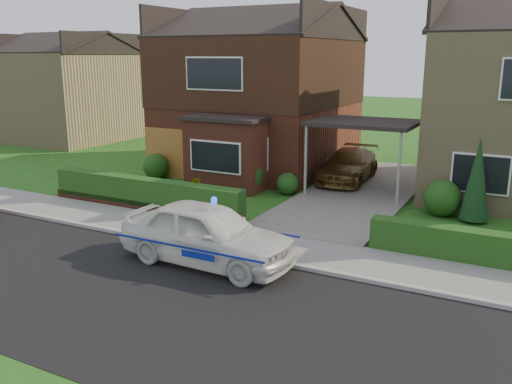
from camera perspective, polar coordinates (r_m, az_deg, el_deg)
The scene contains 21 objects.
ground at distance 11.42m, azimuth -5.92°, elevation -12.45°, with size 120.00×120.00×0.00m, color #194A13.
road at distance 11.42m, azimuth -5.92°, elevation -12.45°, with size 60.00×6.00×0.02m, color black.
kerb at distance 13.80m, azimuth 1.13°, elevation -7.24°, with size 60.00×0.16×0.12m, color #9E9993.
sidewalk at distance 14.69m, azimuth 2.97°, elevation -5.94°, with size 60.00×2.00×0.10m, color slate.
driveway at distance 20.89m, azimuth 10.95°, elevation -0.03°, with size 3.80×12.00×0.12m, color #666059.
house_left at distance 25.18m, azimuth 0.46°, elevation 11.27°, with size 7.50×9.53×7.25m.
carport_link at distance 20.38m, azimuth 11.25°, elevation 7.04°, with size 3.80×3.00×2.77m.
garage_door at distance 23.47m, azimuth -9.38°, elevation 4.07°, with size 2.20×0.10×2.10m, color brown.
dwarf_wall at distance 18.61m, azimuth -11.84°, elevation -1.45°, with size 7.70×0.25×0.36m, color brown.
hedge_left at distance 18.77m, azimuth -11.53°, elevation -1.87°, with size 7.50×0.55×0.90m, color #153A12.
shrub_left_far at distance 23.36m, azimuth -10.50°, elevation 2.70°, with size 1.08×1.08×1.08m, color #153A12.
shrub_left_mid at distance 20.72m, azimuth -1.01°, elevation 1.82°, with size 1.32×1.32×1.32m, color #153A12.
shrub_left_near at distance 20.34m, azimuth 3.36°, elevation 0.87°, with size 0.84×0.84×0.84m, color #153A12.
shrub_right_near at distance 18.58m, azimuth 19.02°, elevation -0.62°, with size 1.20×1.20×1.20m, color #153A12.
conifer_a at distance 18.12m, azimuth 22.21°, elevation 1.01°, with size 0.90×0.90×2.60m, color black.
neighbour_left at distance 35.58m, azimuth -18.97°, elevation 9.43°, with size 6.50×7.00×5.20m, color tan.
police_car at distance 13.58m, azimuth -5.18°, elevation -4.43°, with size 4.21×4.65×1.72m.
driveway_car at distance 22.39m, azimuth 9.68°, elevation 2.78°, with size 1.75×4.31×1.25m, color brown.
potted_plant_a at distance 18.32m, azimuth -7.39°, elevation -0.69°, with size 0.45×0.31×0.86m, color gray.
potted_plant_b at distance 19.66m, azimuth -6.51°, elevation 0.34°, with size 0.46×0.37×0.84m, color gray.
potted_plant_c at distance 19.53m, azimuth -9.06°, elevation -0.00°, with size 0.41×0.41×0.74m, color gray.
Camera 1 is at (5.74, -8.44, 5.11)m, focal length 38.00 mm.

